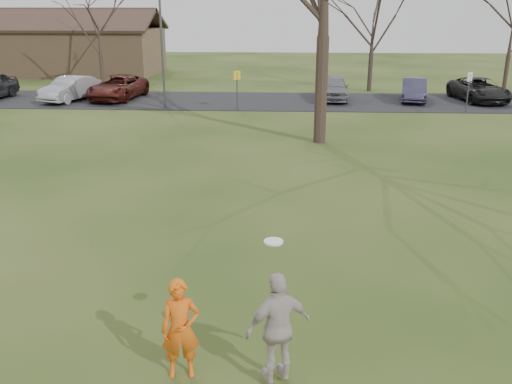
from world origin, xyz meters
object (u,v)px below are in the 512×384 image
(car_1, at_px, (71,89))
(car_4, at_px, (334,88))
(car_5, at_px, (414,90))
(catching_play, at_px, (279,327))
(car_2, at_px, (118,87))
(lamp_post, at_px, (161,33))
(player_defender, at_px, (181,329))
(car_6, at_px, (479,90))
(building, at_px, (34,49))

(car_1, bearing_deg, car_4, 21.57)
(car_1, bearing_deg, car_5, 20.23)
(catching_play, bearing_deg, car_2, 111.15)
(lamp_post, bearing_deg, car_4, 18.02)
(car_5, bearing_deg, player_defender, -97.61)
(car_2, bearing_deg, car_1, -156.69)
(car_2, bearing_deg, catching_play, -61.73)
(player_defender, bearing_deg, car_2, 98.33)
(player_defender, relative_size, catching_play, 0.73)
(car_2, bearing_deg, player_defender, -64.53)
(car_6, bearing_deg, building, 151.07)
(car_5, bearing_deg, building, 167.21)
(car_1, bearing_deg, catching_play, -45.92)
(player_defender, relative_size, lamp_post, 0.25)
(lamp_post, bearing_deg, car_6, 9.86)
(car_1, relative_size, building, 0.20)
(car_1, relative_size, catching_play, 1.92)
(car_1, bearing_deg, building, 138.17)
(car_2, xyz_separation_m, car_5, (17.35, 0.23, -0.05))
(car_2, bearing_deg, car_4, 8.75)
(catching_play, bearing_deg, building, 118.14)
(car_2, relative_size, car_4, 1.19)
(car_2, height_order, car_4, car_4)
(car_1, height_order, car_5, car_1)
(car_2, xyz_separation_m, catching_play, (9.93, -25.66, 0.23))
(car_1, relative_size, car_4, 1.01)
(car_5, xyz_separation_m, building, (-28.00, 12.59, 1.25))
(car_2, bearing_deg, car_5, 7.87)
(catching_play, bearing_deg, car_5, 74.00)
(car_4, xyz_separation_m, car_6, (8.38, 0.04, -0.05))
(building, bearing_deg, catching_play, -61.86)
(player_defender, relative_size, car_1, 0.38)
(player_defender, height_order, car_1, player_defender)
(player_defender, distance_m, car_4, 26.23)
(car_4, relative_size, building, 0.20)
(car_4, distance_m, catching_play, 26.17)
(player_defender, height_order, car_4, player_defender)
(player_defender, distance_m, lamp_post, 23.62)
(lamp_post, bearing_deg, building, 132.09)
(car_4, xyz_separation_m, catching_play, (-2.79, -26.02, 0.21))
(car_1, distance_m, catching_play, 27.87)
(car_4, relative_size, car_6, 0.88)
(lamp_post, bearing_deg, catching_play, -74.03)
(car_4, distance_m, car_5, 4.64)
(car_6, xyz_separation_m, lamp_post, (-17.74, -3.08, 3.27))
(catching_play, bearing_deg, car_6, 66.80)
(player_defender, relative_size, car_6, 0.34)
(player_defender, distance_m, building, 42.86)
(car_2, height_order, building, building)
(car_5, distance_m, car_6, 3.75)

